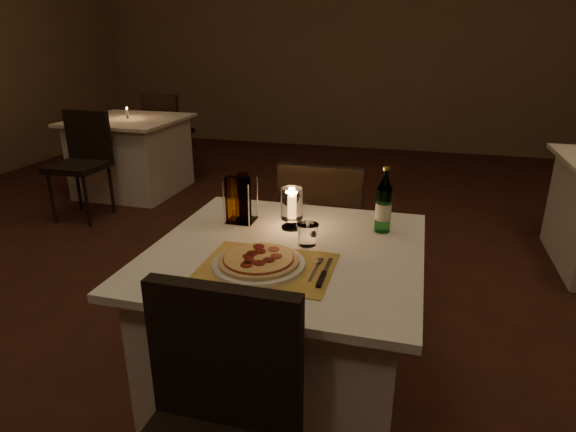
% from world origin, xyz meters
% --- Properties ---
extents(floor, '(8.00, 10.00, 0.02)m').
position_xyz_m(floor, '(0.00, 0.00, -0.01)').
color(floor, '#421E15').
rests_on(floor, ground).
extents(wall_back, '(8.00, 0.02, 3.00)m').
position_xyz_m(wall_back, '(0.00, 5.01, 1.50)').
color(wall_back, '#81664B').
rests_on(wall_back, ground).
extents(main_table, '(1.00, 1.00, 0.74)m').
position_xyz_m(main_table, '(0.16, -0.21, 0.37)').
color(main_table, white).
rests_on(main_table, ground).
extents(chair_near, '(0.42, 0.42, 0.90)m').
position_xyz_m(chair_near, '(0.16, -0.92, 0.55)').
color(chair_near, black).
rests_on(chair_near, ground).
extents(chair_far, '(0.42, 0.42, 0.90)m').
position_xyz_m(chair_far, '(0.16, 0.51, 0.55)').
color(chair_far, black).
rests_on(chair_far, ground).
extents(placemat, '(0.45, 0.34, 0.00)m').
position_xyz_m(placemat, '(0.14, -0.39, 0.74)').
color(placemat, gold).
rests_on(placemat, main_table).
extents(plate, '(0.32, 0.32, 0.01)m').
position_xyz_m(plate, '(0.11, -0.39, 0.75)').
color(plate, white).
rests_on(plate, placemat).
extents(pizza, '(0.28, 0.28, 0.02)m').
position_xyz_m(pizza, '(0.11, -0.39, 0.77)').
color(pizza, '#D8B77F').
rests_on(pizza, plate).
extents(fork, '(0.02, 0.18, 0.00)m').
position_xyz_m(fork, '(0.30, -0.35, 0.75)').
color(fork, silver).
rests_on(fork, placemat).
extents(knife, '(0.02, 0.22, 0.01)m').
position_xyz_m(knife, '(0.34, -0.41, 0.75)').
color(knife, black).
rests_on(knife, placemat).
extents(tumbler, '(0.08, 0.08, 0.08)m').
position_xyz_m(tumbler, '(0.23, -0.16, 0.78)').
color(tumbler, white).
rests_on(tumbler, main_table).
extents(water_bottle, '(0.06, 0.06, 0.27)m').
position_xyz_m(water_bottle, '(0.49, 0.05, 0.85)').
color(water_bottle, '#58A364').
rests_on(water_bottle, main_table).
extents(hurricane_candle, '(0.09, 0.09, 0.17)m').
position_xyz_m(hurricane_candle, '(0.13, -0.01, 0.84)').
color(hurricane_candle, white).
rests_on(hurricane_candle, main_table).
extents(cruet_caddy, '(0.12, 0.12, 0.21)m').
position_xyz_m(cruet_caddy, '(-0.10, -0.00, 0.84)').
color(cruet_caddy, white).
rests_on(cruet_caddy, main_table).
extents(neighbor_table_left, '(1.00, 1.00, 0.74)m').
position_xyz_m(neighbor_table_left, '(-2.14, 2.33, 0.37)').
color(neighbor_table_left, white).
rests_on(neighbor_table_left, ground).
extents(neighbor_chair_la, '(0.42, 0.42, 0.90)m').
position_xyz_m(neighbor_chair_la, '(-2.14, 1.61, 0.55)').
color(neighbor_chair_la, black).
rests_on(neighbor_chair_la, ground).
extents(neighbor_chair_lb, '(0.42, 0.42, 0.90)m').
position_xyz_m(neighbor_chair_lb, '(-2.14, 3.04, 0.55)').
color(neighbor_chair_lb, black).
rests_on(neighbor_chair_lb, ground).
extents(neighbor_candle_left, '(0.03, 0.03, 0.11)m').
position_xyz_m(neighbor_candle_left, '(-2.14, 2.33, 0.79)').
color(neighbor_candle_left, white).
rests_on(neighbor_candle_left, neighbor_table_left).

